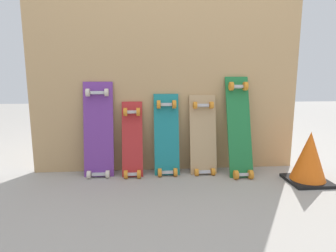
# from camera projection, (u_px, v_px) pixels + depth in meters

# --- Properties ---
(ground_plane) EXTENTS (12.00, 12.00, 0.00)m
(ground_plane) POSITION_uv_depth(u_px,v_px,m) (167.00, 171.00, 2.44)
(ground_plane) COLOR #9E9991
(plywood_wall_panel) EXTENTS (2.22, 0.04, 1.72)m
(plywood_wall_panel) POSITION_uv_depth(u_px,v_px,m) (167.00, 67.00, 2.36)
(plywood_wall_panel) COLOR tan
(plywood_wall_panel) RESTS_ON ground
(skateboard_purple) EXTENTS (0.23, 0.21, 0.82)m
(skateboard_purple) POSITION_uv_depth(u_px,v_px,m) (99.00, 133.00, 2.30)
(skateboard_purple) COLOR #6B338C
(skateboard_purple) RESTS_ON ground
(skateboard_red) EXTENTS (0.17, 0.23, 0.66)m
(skateboard_red) POSITION_uv_depth(u_px,v_px,m) (132.00, 143.00, 2.32)
(skateboard_red) COLOR #B22626
(skateboard_red) RESTS_ON ground
(skateboard_teal) EXTENTS (0.20, 0.22, 0.71)m
(skateboard_teal) POSITION_uv_depth(u_px,v_px,m) (167.00, 138.00, 2.35)
(skateboard_teal) COLOR #197A7F
(skateboard_teal) RESTS_ON ground
(skateboard_natural) EXTENTS (0.22, 0.21, 0.71)m
(skateboard_natural) POSITION_uv_depth(u_px,v_px,m) (203.00, 138.00, 2.37)
(skateboard_natural) COLOR tan
(skateboard_natural) RESTS_ON ground
(skateboard_green) EXTENTS (0.19, 0.32, 0.85)m
(skateboard_green) POSITION_uv_depth(u_px,v_px,m) (239.00, 130.00, 2.33)
(skateboard_green) COLOR #1E7238
(skateboard_green) RESTS_ON ground
(traffic_cone) EXTENTS (0.30, 0.30, 0.39)m
(traffic_cone) POSITION_uv_depth(u_px,v_px,m) (309.00, 158.00, 2.15)
(traffic_cone) COLOR black
(traffic_cone) RESTS_ON ground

